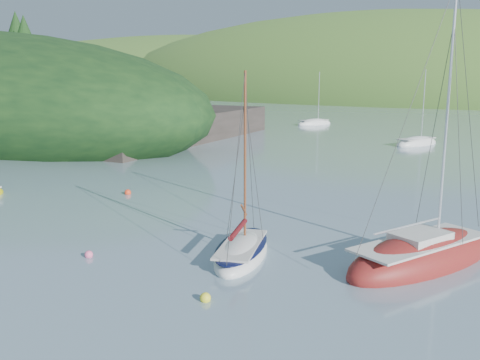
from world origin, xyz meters
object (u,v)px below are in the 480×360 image
Objects in this scene: distant_sloop_a at (417,144)px; distant_sloop_c at (314,124)px; sloop_red at (421,259)px; daysailer_white at (242,252)px.

distant_sloop_a is 26.54m from distant_sloop_c.
daysailer_white is at bearing -131.33° from sloop_red.
daysailer_white reaches higher than distant_sloop_c.
sloop_red is (7.19, 4.06, 0.03)m from daysailer_white.
distant_sloop_a reaches higher than daysailer_white.
daysailer_white is 0.68× the size of sloop_red.
sloop_red is 1.45× the size of distant_sloop_c.
sloop_red reaches higher than distant_sloop_c.
distant_sloop_c is at bearing 163.61° from distant_sloop_a.
distant_sloop_c is at bearing 141.86° from sloop_red.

